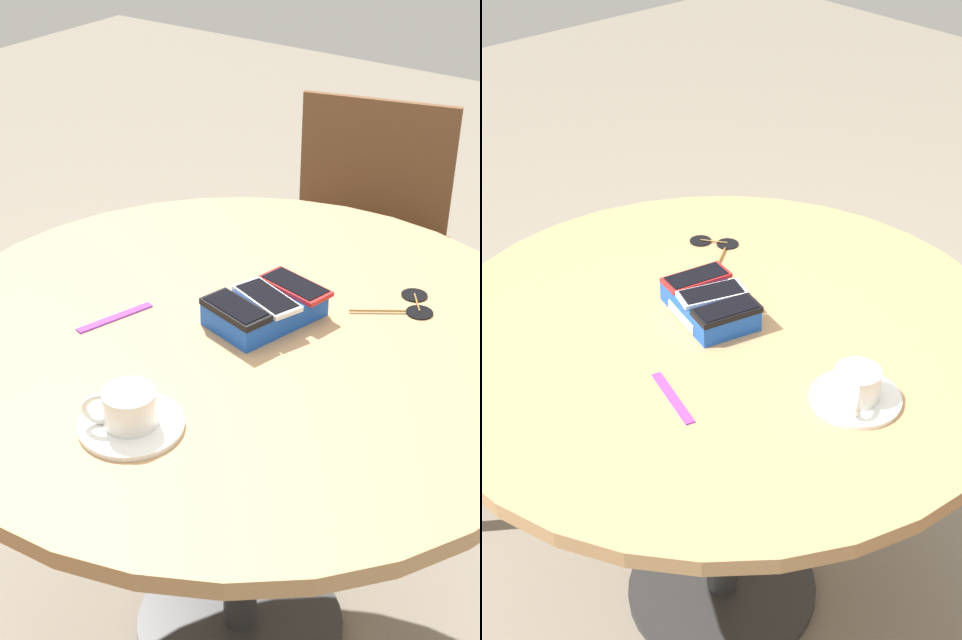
{
  "view_description": "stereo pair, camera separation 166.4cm",
  "coord_description": "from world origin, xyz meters",
  "views": [
    {
      "loc": [
        1.03,
        0.75,
        1.55
      ],
      "look_at": [
        0.0,
        0.0,
        0.77
      ],
      "focal_mm": 50.0,
      "sensor_mm": 36.0,
      "label": 1
    },
    {
      "loc": [
        1.01,
        -0.91,
        1.7
      ],
      "look_at": [
        0.0,
        0.0,
        0.77
      ],
      "focal_mm": 50.0,
      "sensor_mm": 36.0,
      "label": 2
    }
  ],
  "objects": [
    {
      "name": "phone_box",
      "position": [
        -0.05,
        0.01,
        0.77
      ],
      "size": [
        0.21,
        0.16,
        0.04
      ],
      "color": "blue",
      "rests_on": "round_table"
    },
    {
      "name": "coffee_cup",
      "position": [
        0.31,
        0.02,
        0.78
      ],
      "size": [
        0.09,
        0.09,
        0.05
      ],
      "color": "white",
      "rests_on": "saucer"
    },
    {
      "name": "sunglasses",
      "position": [
        -0.25,
        0.2,
        0.75
      ],
      "size": [
        0.14,
        0.13,
        0.01
      ],
      "color": "black",
      "rests_on": "round_table"
    },
    {
      "name": "phone_red",
      "position": [
        -0.11,
        0.04,
        0.79
      ],
      "size": [
        0.08,
        0.14,
        0.01
      ],
      "color": "red",
      "rests_on": "phone_box"
    },
    {
      "name": "lanyard_strap",
      "position": [
        0.1,
        -0.2,
        0.75
      ],
      "size": [
        0.14,
        0.06,
        0.0
      ],
      "primitive_type": "cube",
      "rotation": [
        0.0,
        0.0,
        -0.28
      ],
      "color": "purple",
      "rests_on": "round_table"
    },
    {
      "name": "round_table",
      "position": [
        0.0,
        0.0,
        0.64
      ],
      "size": [
        1.11,
        1.11,
        0.75
      ],
      "color": "#2D2D2D",
      "rests_on": "ground_plane"
    },
    {
      "name": "ground_plane",
      "position": [
        0.0,
        0.0,
        0.0
      ],
      "size": [
        8.0,
        8.0,
        0.0
      ],
      "primitive_type": "plane",
      "color": "gray"
    },
    {
      "name": "phone_black",
      "position": [
        0.01,
        0.0,
        0.79
      ],
      "size": [
        0.09,
        0.13,
        0.01
      ],
      "color": "black",
      "rests_on": "phone_box"
    },
    {
      "name": "saucer",
      "position": [
        0.3,
        0.03,
        0.75
      ],
      "size": [
        0.15,
        0.15,
        0.01
      ],
      "primitive_type": "cylinder",
      "color": "white",
      "rests_on": "round_table"
    },
    {
      "name": "phone_white",
      "position": [
        -0.05,
        0.02,
        0.79
      ],
      "size": [
        0.1,
        0.14,
        0.01
      ],
      "color": "silver",
      "rests_on": "phone_box"
    }
  ]
}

